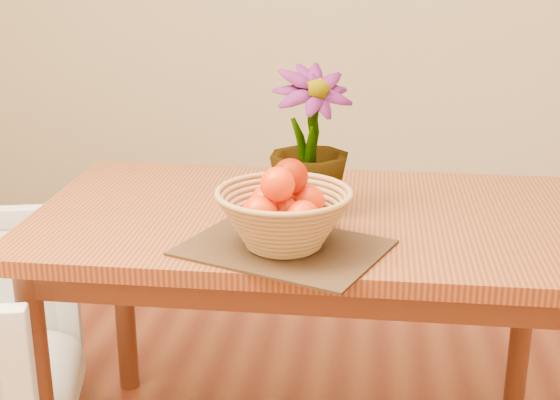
# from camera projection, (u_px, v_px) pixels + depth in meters

# --- Properties ---
(table) EXTENTS (1.40, 0.80, 0.75)m
(table) POSITION_uv_depth(u_px,v_px,m) (310.00, 244.00, 2.01)
(table) COLOR brown
(table) RESTS_ON floor
(placemat) EXTENTS (0.51, 0.45, 0.01)m
(placemat) POSITION_uv_depth(u_px,v_px,m) (284.00, 248.00, 1.74)
(placemat) COLOR #3C2515
(placemat) RESTS_ON table
(wicker_basket) EXTENTS (0.30, 0.30, 0.12)m
(wicker_basket) POSITION_uv_depth(u_px,v_px,m) (284.00, 221.00, 1.72)
(wicker_basket) COLOR #A57944
(wicker_basket) RESTS_ON placemat
(orange_pile) EXTENTS (0.17, 0.17, 0.14)m
(orange_pile) POSITION_uv_depth(u_px,v_px,m) (285.00, 196.00, 1.71)
(orange_pile) COLOR red
(orange_pile) RESTS_ON wicker_basket
(potted_plant) EXTENTS (0.28, 0.28, 0.37)m
(potted_plant) POSITION_uv_depth(u_px,v_px,m) (310.00, 141.00, 1.94)
(potted_plant) COLOR #164B15
(potted_plant) RESTS_ON table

